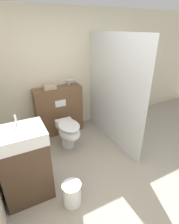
{
  "coord_description": "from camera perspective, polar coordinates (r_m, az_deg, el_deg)",
  "views": [
    {
      "loc": [
        -1.21,
        -1.44,
        2.12
      ],
      "look_at": [
        0.15,
        1.24,
        0.67
      ],
      "focal_mm": 28.0,
      "sensor_mm": 36.0,
      "label": 1
    }
  ],
  "objects": [
    {
      "name": "shower_glass",
      "position": [
        3.34,
        7.58,
        6.62
      ],
      "size": [
        0.04,
        1.82,
        2.06
      ],
      "color": "silver",
      "rests_on": "ground_plane"
    },
    {
      "name": "wall_back",
      "position": [
        3.83,
        -8.09,
        12.49
      ],
      "size": [
        8.0,
        0.06,
        2.5
      ],
      "color": "beige",
      "rests_on": "ground_plane"
    },
    {
      "name": "hair_drier",
      "position": [
        3.72,
        -6.18,
        10.27
      ],
      "size": [
        0.21,
        0.06,
        0.14
      ],
      "color": "#B7B7BC",
      "rests_on": "partition_panel"
    },
    {
      "name": "sink_vanity",
      "position": [
        2.5,
        -20.24,
        -15.73
      ],
      "size": [
        0.6,
        0.48,
        1.18
      ],
      "color": "#473323",
      "rests_on": "ground_plane"
    },
    {
      "name": "folded_towel",
      "position": [
        3.57,
        -12.88,
        7.98
      ],
      "size": [
        0.24,
        0.18,
        0.08
      ],
      "color": "tan",
      "rests_on": "partition_panel"
    },
    {
      "name": "ground_plane",
      "position": [
        2.83,
        9.35,
        -23.08
      ],
      "size": [
        12.0,
        12.0,
        0.0
      ],
      "primitive_type": "plane",
      "color": "#9E9384"
    },
    {
      "name": "waste_bin",
      "position": [
        2.53,
        -5.75,
        -25.05
      ],
      "size": [
        0.25,
        0.25,
        0.33
      ],
      "color": "silver",
      "rests_on": "ground_plane"
    },
    {
      "name": "partition_panel",
      "position": [
        3.81,
        -9.93,
        0.5
      ],
      "size": [
        0.98,
        0.32,
        1.02
      ],
      "color": "brown",
      "rests_on": "ground_plane"
    },
    {
      "name": "toilet",
      "position": [
        3.34,
        -6.88,
        -6.67
      ],
      "size": [
        0.38,
        0.64,
        0.53
      ],
      "color": "white",
      "rests_on": "ground_plane"
    }
  ]
}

